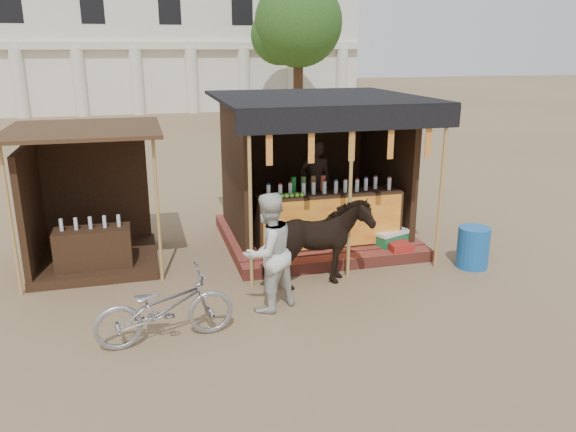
{
  "coord_description": "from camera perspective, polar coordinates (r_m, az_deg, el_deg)",
  "views": [
    {
      "loc": [
        -2.16,
        -6.45,
        3.61
      ],
      "look_at": [
        0.0,
        1.6,
        1.1
      ],
      "focal_mm": 35.0,
      "sensor_mm": 36.0,
      "label": 1
    }
  ],
  "objects": [
    {
      "name": "motorbike",
      "position": [
        7.34,
        -12.41,
        -9.07
      ],
      "size": [
        1.82,
        0.83,
        0.93
      ],
      "primitive_type": "imported",
      "rotation": [
        0.0,
        0.0,
        1.69
      ],
      "color": "#96979E",
      "rests_on": "ground"
    },
    {
      "name": "blue_barrel",
      "position": [
        10.05,
        18.29,
        -3.04
      ],
      "size": [
        0.66,
        0.66,
        0.7
      ],
      "primitive_type": "cylinder",
      "rotation": [
        0.0,
        0.0,
        -0.27
      ],
      "color": "#1655A5",
      "rests_on": "ground"
    },
    {
      "name": "secondary_stall",
      "position": [
        10.13,
        -20.12,
        -0.11
      ],
      "size": [
        2.4,
        2.4,
        2.38
      ],
      "color": "#351E13",
      "rests_on": "ground"
    },
    {
      "name": "background_building",
      "position": [
        36.4,
        -15.41,
        16.78
      ],
      "size": [
        26.0,
        7.45,
        8.18
      ],
      "color": "silver",
      "rests_on": "ground"
    },
    {
      "name": "cooler",
      "position": [
        10.34,
        10.18,
        -2.58
      ],
      "size": [
        0.76,
        0.64,
        0.46
      ],
      "color": "#186F3B",
      "rests_on": "ground"
    },
    {
      "name": "tree",
      "position": [
        29.7,
        0.62,
        18.74
      ],
      "size": [
        4.5,
        4.4,
        7.0
      ],
      "color": "#382314",
      "rests_on": "ground"
    },
    {
      "name": "main_stall",
      "position": [
        10.63,
        2.78,
        2.67
      ],
      "size": [
        3.6,
        3.61,
        2.78
      ],
      "color": "#973E31",
      "rests_on": "ground"
    },
    {
      "name": "cow",
      "position": [
        8.64,
        2.94,
        -2.93
      ],
      "size": [
        1.75,
        0.97,
        1.41
      ],
      "primitive_type": "imported",
      "rotation": [
        0.0,
        0.0,
        1.7
      ],
      "color": "black",
      "rests_on": "ground"
    },
    {
      "name": "bystander",
      "position": [
        7.88,
        -2.02,
        -3.72
      ],
      "size": [
        1.04,
        0.96,
        1.71
      ],
      "primitive_type": "imported",
      "rotation": [
        0.0,
        0.0,
        3.63
      ],
      "color": "silver",
      "rests_on": "ground"
    },
    {
      "name": "ground",
      "position": [
        7.7,
        3.14,
        -11.22
      ],
      "size": [
        120.0,
        120.0,
        0.0
      ],
      "primitive_type": "plane",
      "color": "#846B4C",
      "rests_on": "ground"
    },
    {
      "name": "red_crate",
      "position": [
        10.09,
        11.24,
        -3.57
      ],
      "size": [
        0.39,
        0.38,
        0.32
      ],
      "primitive_type": "cube",
      "rotation": [
        0.0,
        0.0,
        -0.02
      ],
      "color": "maroon",
      "rests_on": "ground"
    }
  ]
}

